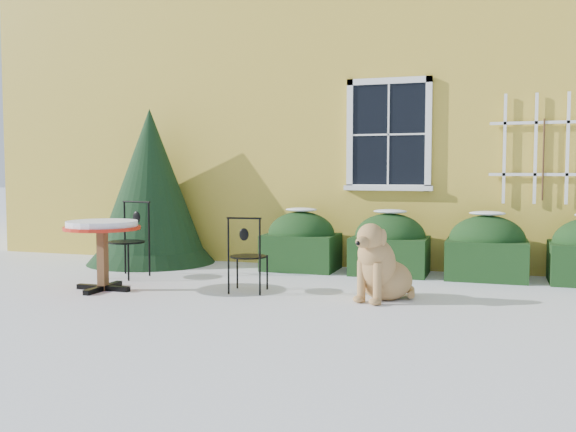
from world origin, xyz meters
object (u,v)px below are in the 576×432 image
(evergreen_shrub, at_px, (151,201))
(patio_chair_near, at_px, (247,255))
(patio_chair_far, at_px, (129,239))
(dog, at_px, (380,268))
(bistro_table, at_px, (102,233))

(evergreen_shrub, bearing_deg, patio_chair_near, -38.14)
(patio_chair_far, bearing_deg, dog, 0.22)
(evergreen_shrub, xyz_separation_m, bistro_table, (0.65, -2.28, -0.27))
(evergreen_shrub, height_order, bistro_table, evergreen_shrub)
(bistro_table, height_order, patio_chair_near, patio_chair_near)
(patio_chair_near, bearing_deg, bistro_table, 6.82)
(bistro_table, bearing_deg, dog, 7.54)
(evergreen_shrub, relative_size, patio_chair_near, 2.66)
(evergreen_shrub, distance_m, dog, 4.40)
(bistro_table, xyz_separation_m, dog, (3.30, 0.44, -0.34))
(patio_chair_far, xyz_separation_m, dog, (3.55, -0.54, -0.16))
(bistro_table, bearing_deg, evergreen_shrub, 105.96)
(dog, bearing_deg, evergreen_shrub, 177.67)
(patio_chair_far, distance_m, dog, 3.59)
(evergreen_shrub, distance_m, patio_chair_far, 1.44)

